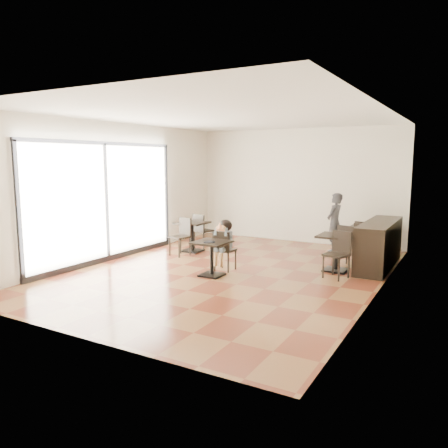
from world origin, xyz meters
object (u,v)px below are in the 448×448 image
Objects in this scene: cafe_table_left at (192,237)px; chair_left_a at (204,231)px; child_table at (212,259)px; child_chair at (225,250)px; cafe_table_mid at (336,253)px; cafe_table_back at (362,239)px; chair_left_b at (180,237)px; chair_mid_a at (350,246)px; child at (225,245)px; adult_patron at (335,222)px; chair_mid_b at (336,255)px; chair_back_b at (358,240)px; chair_back_a at (363,236)px.

cafe_table_left is 0.56m from chair_left_a.
cafe_table_left reaches higher than child_table.
cafe_table_left is at bearing -36.69° from child_chair.
child_chair is at bearing -152.50° from cafe_table_mid.
cafe_table_back is 4.63m from chair_left_b.
chair_mid_a reaches higher than child_table.
child_chair is at bearing 53.10° from chair_mid_a.
cafe_table_back is (2.13, 3.35, -0.21)m from child.
child_table is at bearing -141.84° from cafe_table_mid.
child is 3.97m from cafe_table_back.
adult_patron is (1.49, 3.05, 0.21)m from child.
cafe_table_back is at bearing 109.00° from chair_mid_b.
chair_left_a is (-3.90, 0.17, -0.00)m from chair_mid_a.
chair_left_a reaches higher than chair_back_b.
child_chair is 2.29m from chair_mid_b.
child_chair is 0.93× the size of chair_left_b.
chair_mid_b is 1.18× the size of chair_back_b.
chair_mid_a is at bearing -168.46° from chair_left_a.
child_table is 0.55m from child_chair.
cafe_table_left is 4.34m from cafe_table_back.
cafe_table_left is 0.83× the size of chair_left_a.
child_chair reaches higher than cafe_table_mid.
chair_left_a reaches higher than cafe_table_mid.
cafe_table_left is at bearing 103.96° from chair_left_b.
chair_left_b is (-3.80, -2.65, 0.13)m from cafe_table_back.
child reaches higher than chair_left_b.
cafe_table_left is at bearing 177.47° from cafe_table_mid.
adult_patron is 1.94× the size of cafe_table_mid.
adult_patron reaches higher than child_chair.
child is 1.17× the size of chair_left_a.
cafe_table_left is at bearing -151.03° from cafe_table_back.
chair_left_b is (0.00, -0.55, 0.08)m from cafe_table_left.
chair_mid_b is at bearing -78.36° from chair_back_b.
child is 2.76m from chair_mid_a.
chair_left_b reaches higher than cafe_table_back.
chair_left_a is at bearing 90.00° from cafe_table_left.
cafe_table_mid is 1.72m from chair_back_b.
chair_left_b is (-1.67, 0.69, 0.03)m from child_chair.
child_chair reaches higher than cafe_table_back.
adult_patron is 1.90× the size of chair_back_a.
chair_back_b is (0.00, -0.63, 0.00)m from chair_back_a.
chair_mid_a reaches higher than child_chair.
chair_back_a is (0.65, 0.38, -0.36)m from adult_patron.
chair_mid_a is at bearing 106.94° from chair_mid_b.
adult_patron is 0.83m from cafe_table_back.
child_table is at bearing 90.00° from child_chair.
chair_left_a is 4.14m from chair_back_a.
adult_patron reaches higher than chair_back_a.
child reaches higher than cafe_table_mid.
child reaches higher than chair_mid_a.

